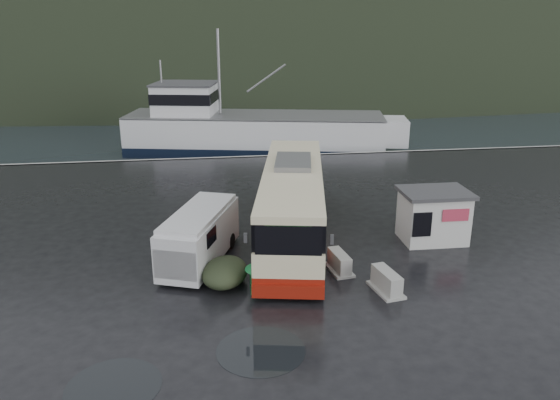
{
  "coord_description": "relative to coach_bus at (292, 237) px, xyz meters",
  "views": [
    {
      "loc": [
        -1.97,
        -22.08,
        10.47
      ],
      "look_at": [
        1.71,
        3.86,
        1.7
      ],
      "focal_mm": 35.0,
      "sensor_mm": 36.0,
      "label": 1
    }
  ],
  "objects": [
    {
      "name": "jersey_barrier_a",
      "position": [
        1.41,
        -4.06,
        0.0
      ],
      "size": [
        1.07,
        1.79,
        0.84
      ],
      "primitive_type": null,
      "rotation": [
        0.0,
        0.0,
        0.14
      ],
      "color": "#999993",
      "rests_on": "ground"
    },
    {
      "name": "quay_edge",
      "position": [
        -2.2,
        17.05,
        0.0
      ],
      "size": [
        160.0,
        0.6,
        1.5
      ],
      "primitive_type": "cube",
      "color": "#999993",
      "rests_on": "ground"
    },
    {
      "name": "white_van",
      "position": [
        -4.55,
        -2.21,
        0.0
      ],
      "size": [
        3.93,
        6.21,
        2.45
      ],
      "primitive_type": null,
      "rotation": [
        0.0,
        0.0,
        -0.35
      ],
      "color": "silver",
      "rests_on": "ground"
    },
    {
      "name": "waste_bin_right",
      "position": [
        -1.11,
        -3.78,
        0.0
      ],
      "size": [
        1.17,
        1.17,
        1.33
      ],
      "primitive_type": null,
      "rotation": [
        0.0,
        0.0,
        -0.26
      ],
      "color": "#11632B",
      "rests_on": "ground"
    },
    {
      "name": "jersey_barrier_b",
      "position": [
        2.83,
        -6.14,
        0.0
      ],
      "size": [
        1.19,
        1.91,
        0.89
      ],
      "primitive_type": null,
      "rotation": [
        0.0,
        0.0,
        0.18
      ],
      "color": "#999993",
      "rests_on": "ground"
    },
    {
      "name": "ground",
      "position": [
        -2.2,
        -2.95,
        0.0
      ],
      "size": [
        160.0,
        160.0,
        0.0
      ],
      "primitive_type": "plane",
      "color": "black",
      "rests_on": "ground"
    },
    {
      "name": "harbor_water",
      "position": [
        -2.2,
        107.05,
        0.0
      ],
      "size": [
        300.0,
        180.0,
        0.02
      ],
      "primitive_type": "cube",
      "color": "black",
      "rests_on": "ground"
    },
    {
      "name": "dome_tent",
      "position": [
        -3.57,
        -4.55,
        0.0
      ],
      "size": [
        2.45,
        2.99,
        1.02
      ],
      "primitive_type": null,
      "rotation": [
        0.0,
        0.0,
        -0.26
      ],
      "color": "#29311D",
      "rests_on": "ground"
    },
    {
      "name": "ticket_kiosk",
      "position": [
        6.77,
        -1.3,
        0.0
      ],
      "size": [
        3.32,
        2.53,
        2.57
      ],
      "primitive_type": null,
      "rotation": [
        0.0,
        0.0,
        -0.01
      ],
      "color": "silver",
      "rests_on": "ground"
    },
    {
      "name": "headland",
      "position": [
        7.8,
        247.05,
        0.0
      ],
      "size": [
        780.0,
        540.0,
        570.0
      ],
      "primitive_type": "ellipsoid",
      "color": "black",
      "rests_on": "ground"
    },
    {
      "name": "coach_bus",
      "position": [
        0.0,
        0.0,
        0.0
      ],
      "size": [
        5.72,
        13.76,
        3.79
      ],
      "primitive_type": null,
      "rotation": [
        0.0,
        0.0,
        -0.19
      ],
      "color": "beige",
      "rests_on": "ground"
    },
    {
      "name": "fishing_trawler",
      "position": [
        0.54,
        24.74,
        0.0
      ],
      "size": [
        28.32,
        11.61,
        11.07
      ],
      "primitive_type": null,
      "rotation": [
        0.0,
        0.0,
        -0.21
      ],
      "color": "silver",
      "rests_on": "ground"
    },
    {
      "name": "waste_bin_left",
      "position": [
        -2.12,
        -5.29,
        0.0
      ],
      "size": [
        1.02,
        1.02,
        1.34
      ],
      "primitive_type": null,
      "rotation": [
        0.0,
        0.0,
        -0.05
      ],
      "color": "#11632B",
      "rests_on": "ground"
    },
    {
      "name": "puddles",
      "position": [
        -4.8,
        -10.14,
        0.01
      ],
      "size": [
        7.49,
        4.16,
        0.01
      ],
      "color": "black",
      "rests_on": "ground"
    }
  ]
}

